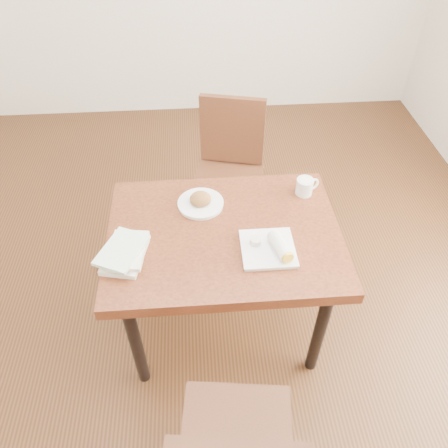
{
  "coord_description": "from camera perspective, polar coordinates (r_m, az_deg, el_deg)",
  "views": [
    {
      "loc": [
        -0.11,
        -1.43,
        2.19
      ],
      "look_at": [
        0.0,
        0.0,
        0.8
      ],
      "focal_mm": 35.0,
      "sensor_mm": 36.0,
      "label": 1
    }
  ],
  "objects": [
    {
      "name": "plate_burrito",
      "position": [
        1.95,
        6.23,
        -3.09
      ],
      "size": [
        0.24,
        0.24,
        0.08
      ],
      "color": "white",
      "rests_on": "table"
    },
    {
      "name": "plate_scone",
      "position": [
        2.16,
        -3.08,
        2.91
      ],
      "size": [
        0.23,
        0.23,
        0.07
      ],
      "color": "white",
      "rests_on": "table"
    },
    {
      "name": "room_walls",
      "position": [
        1.54,
        -0.0,
        22.75
      ],
      "size": [
        4.02,
        5.02,
        2.8
      ],
      "color": "silver",
      "rests_on": "ground"
    },
    {
      "name": "coffee_mug",
      "position": [
        2.25,
        10.57,
        4.9
      ],
      "size": [
        0.12,
        0.09,
        0.09
      ],
      "color": "white",
      "rests_on": "table"
    },
    {
      "name": "book_stack",
      "position": [
        1.96,
        -12.82,
        -3.63
      ],
      "size": [
        0.24,
        0.28,
        0.06
      ],
      "color": "white",
      "rests_on": "table"
    },
    {
      "name": "chair_far",
      "position": [
        2.78,
        0.7,
        7.78
      ],
      "size": [
        0.51,
        0.51,
        0.95
      ],
      "color": "#4D2616",
      "rests_on": "ground"
    },
    {
      "name": "ground",
      "position": [
        2.63,
        -0.0,
        -12.7
      ],
      "size": [
        4.0,
        5.0,
        0.01
      ],
      "primitive_type": "cube",
      "color": "#472814",
      "rests_on": "ground"
    },
    {
      "name": "table",
      "position": [
        2.1,
        -0.0,
        -2.72
      ],
      "size": [
        1.09,
        0.81,
        0.75
      ],
      "color": "brown",
      "rests_on": "ground"
    }
  ]
}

